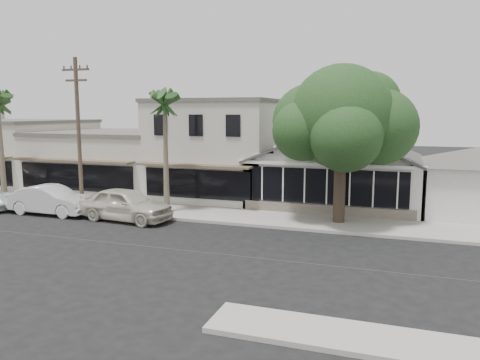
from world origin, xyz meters
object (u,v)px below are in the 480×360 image
at_px(car_0, 126,204).
at_px(car_1, 51,200).
at_px(utility_pole, 79,131).
at_px(shade_tree, 341,120).

height_order(car_0, car_1, car_0).
height_order(utility_pole, car_0, utility_pole).
distance_m(utility_pole, shade_tree, 14.97).
height_order(car_1, shade_tree, shade_tree).
xyz_separation_m(utility_pole, shade_tree, (14.82, 1.97, 0.70)).
distance_m(utility_pole, car_1, 4.30).
relative_size(utility_pole, shade_tree, 1.08).
relative_size(car_0, shade_tree, 0.64).
bearing_deg(car_0, shade_tree, -68.55).
distance_m(car_0, car_1, 5.00).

